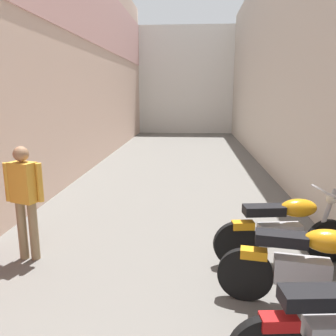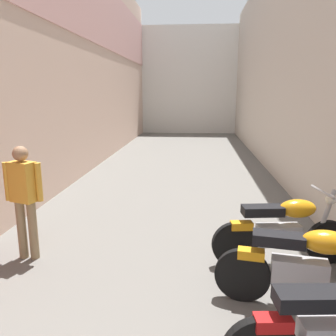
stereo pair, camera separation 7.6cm
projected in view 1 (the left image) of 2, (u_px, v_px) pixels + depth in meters
The scene contains 7 objects.
ground_plane at pixel (171, 201), 7.26m from camera, with size 37.04×37.04×0.00m, color #66635E.
building_left at pixel (66, 49), 8.64m from camera, with size 0.45×21.04×6.60m.
building_right at pixel (291, 57), 8.34m from camera, with size 0.45×21.04×6.20m.
building_far_end at pixel (186, 81), 19.81m from camera, with size 8.20×2.00×5.80m, color silver.
motorcycle_fifth at pixel (308, 265), 3.56m from camera, with size 1.84×0.58×1.04m.
motorcycle_sixth at pixel (284, 228), 4.51m from camera, with size 1.84×0.58×1.04m.
pedestrian_further_down at pixel (25, 195), 4.56m from camera, with size 0.52×0.30×1.57m.
Camera 1 is at (0.44, 1.59, 2.25)m, focal length 36.68 mm.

